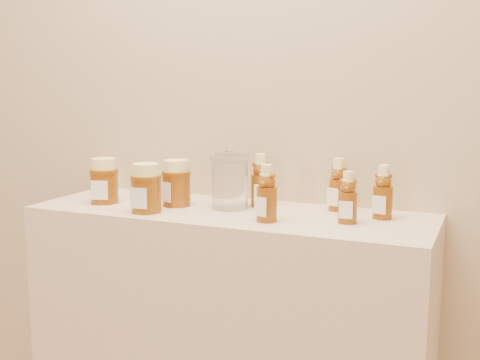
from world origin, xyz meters
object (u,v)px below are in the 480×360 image
at_px(bear_bottle_back_left, 261,177).
at_px(honey_jar_left, 104,181).
at_px(display_table, 229,353).
at_px(bear_bottle_front_left, 267,189).
at_px(glass_canister, 230,179).

height_order(bear_bottle_back_left, honey_jar_left, bear_bottle_back_left).
distance_m(display_table, honey_jar_left, 0.66).
bearing_deg(honey_jar_left, bear_bottle_front_left, -19.77).
bearing_deg(bear_bottle_back_left, glass_canister, -164.06).
bearing_deg(honey_jar_left, glass_canister, -4.57).
xyz_separation_m(display_table, bear_bottle_back_left, (0.07, 0.09, 0.54)).
bearing_deg(bear_bottle_front_left, display_table, 166.46).
bearing_deg(glass_canister, bear_bottle_front_left, -35.80).
bearing_deg(bear_bottle_front_left, glass_canister, 160.07).
bearing_deg(display_table, bear_bottle_back_left, 54.88).
height_order(display_table, honey_jar_left, honey_jar_left).
xyz_separation_m(display_table, honey_jar_left, (-0.41, -0.05, 0.52)).
height_order(bear_bottle_back_left, bear_bottle_front_left, bear_bottle_back_left).
xyz_separation_m(honey_jar_left, glass_canister, (0.40, 0.08, 0.02)).
xyz_separation_m(bear_bottle_back_left, bear_bottle_front_left, (0.09, -0.18, -0.00)).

